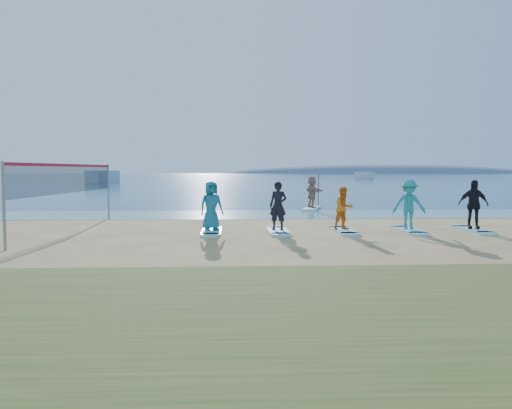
{
  "coord_description": "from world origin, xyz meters",
  "views": [
    {
      "loc": [
        -1.41,
        -14.53,
        2.26
      ],
      "look_at": [
        -0.63,
        2.0,
        1.1
      ],
      "focal_mm": 35.0,
      "sensor_mm": 36.0,
      "label": 1
    }
  ],
  "objects_px": {
    "boat_offshore_b": "(364,178)",
    "student_2": "(344,208)",
    "surfboard_3": "(408,230)",
    "student_4": "(473,204)",
    "surfboard_1": "(278,231)",
    "volleyball_net": "(68,179)",
    "student_3": "(409,204)",
    "paddleboard": "(312,208)",
    "surfboard_0": "(212,231)",
    "student_1": "(278,206)",
    "surfboard_4": "(472,230)",
    "paddleboarder": "(312,192)",
    "surfboard_2": "(344,231)",
    "student_0": "(211,206)",
    "boat_offshore_a": "(103,183)"
  },
  "relations": [
    {
      "from": "paddleboard",
      "to": "student_4",
      "type": "height_order",
      "value": "student_4"
    },
    {
      "from": "surfboard_3",
      "to": "surfboard_4",
      "type": "bearing_deg",
      "value": 0.0
    },
    {
      "from": "student_4",
      "to": "surfboard_2",
      "type": "bearing_deg",
      "value": -167.67
    },
    {
      "from": "boat_offshore_a",
      "to": "student_4",
      "type": "height_order",
      "value": "student_4"
    },
    {
      "from": "boat_offshore_b",
      "to": "student_2",
      "type": "xyz_separation_m",
      "value": [
        -31.14,
        -114.02,
        0.86
      ]
    },
    {
      "from": "paddleboarder",
      "to": "surfboard_4",
      "type": "relative_size",
      "value": 0.81
    },
    {
      "from": "paddleboarder",
      "to": "boat_offshore_b",
      "type": "relative_size",
      "value": 0.28
    },
    {
      "from": "volleyball_net",
      "to": "student_3",
      "type": "height_order",
      "value": "volleyball_net"
    },
    {
      "from": "student_2",
      "to": "student_3",
      "type": "bearing_deg",
      "value": -20.39
    },
    {
      "from": "volleyball_net",
      "to": "student_1",
      "type": "bearing_deg",
      "value": -5.95
    },
    {
      "from": "surfboard_1",
      "to": "student_4",
      "type": "xyz_separation_m",
      "value": [
        7.19,
        0.0,
        0.94
      ]
    },
    {
      "from": "boat_offshore_b",
      "to": "student_0",
      "type": "distance_m",
      "value": 119.55
    },
    {
      "from": "volleyball_net",
      "to": "surfboard_1",
      "type": "height_order",
      "value": "volleyball_net"
    },
    {
      "from": "boat_offshore_b",
      "to": "surfboard_1",
      "type": "distance_m",
      "value": 118.85
    },
    {
      "from": "student_3",
      "to": "surfboard_0",
      "type": "bearing_deg",
      "value": -170.09
    },
    {
      "from": "paddleboarder",
      "to": "surfboard_1",
      "type": "relative_size",
      "value": 0.81
    },
    {
      "from": "paddleboard",
      "to": "surfboard_1",
      "type": "height_order",
      "value": "paddleboard"
    },
    {
      "from": "volleyball_net",
      "to": "boat_offshore_a",
      "type": "relative_size",
      "value": 1.28
    },
    {
      "from": "student_4",
      "to": "surfboard_3",
      "type": "bearing_deg",
      "value": -167.67
    },
    {
      "from": "student_2",
      "to": "surfboard_4",
      "type": "bearing_deg",
      "value": -20.39
    },
    {
      "from": "student_0",
      "to": "volleyball_net",
      "type": "bearing_deg",
      "value": 146.99
    },
    {
      "from": "paddleboarder",
      "to": "student_4",
      "type": "distance_m",
      "value": 11.1
    },
    {
      "from": "boat_offshore_b",
      "to": "surfboard_0",
      "type": "bearing_deg",
      "value": -129.48
    },
    {
      "from": "surfboard_1",
      "to": "student_2",
      "type": "distance_m",
      "value": 2.53
    },
    {
      "from": "paddleboard",
      "to": "student_2",
      "type": "height_order",
      "value": "student_2"
    },
    {
      "from": "surfboard_1",
      "to": "student_2",
      "type": "xyz_separation_m",
      "value": [
        2.4,
        0.0,
        0.82
      ]
    },
    {
      "from": "boat_offshore_a",
      "to": "surfboard_4",
      "type": "xyz_separation_m",
      "value": [
        31.34,
        -69.84,
        0.04
      ]
    },
    {
      "from": "surfboard_1",
      "to": "student_3",
      "type": "bearing_deg",
      "value": 0.0
    },
    {
      "from": "surfboard_0",
      "to": "surfboard_1",
      "type": "xyz_separation_m",
      "value": [
        2.4,
        0.0,
        0.0
      ]
    },
    {
      "from": "surfboard_3",
      "to": "student_4",
      "type": "relative_size",
      "value": 1.23
    },
    {
      "from": "surfboard_3",
      "to": "student_3",
      "type": "height_order",
      "value": "student_3"
    },
    {
      "from": "surfboard_0",
      "to": "student_1",
      "type": "height_order",
      "value": "student_1"
    },
    {
      "from": "surfboard_1",
      "to": "student_2",
      "type": "relative_size",
      "value": 1.42
    },
    {
      "from": "student_4",
      "to": "paddleboarder",
      "type": "bearing_deg",
      "value": 125.25
    },
    {
      "from": "surfboard_4",
      "to": "paddleboarder",
      "type": "bearing_deg",
      "value": 112.91
    },
    {
      "from": "boat_offshore_b",
      "to": "surfboard_1",
      "type": "bearing_deg",
      "value": -128.38
    },
    {
      "from": "volleyball_net",
      "to": "surfboard_2",
      "type": "bearing_deg",
      "value": -4.54
    },
    {
      "from": "student_2",
      "to": "student_3",
      "type": "height_order",
      "value": "student_3"
    },
    {
      "from": "paddleboard",
      "to": "boat_offshore_b",
      "type": "xyz_separation_m",
      "value": [
        30.67,
        103.79,
        -0.06
      ]
    },
    {
      "from": "surfboard_2",
      "to": "student_4",
      "type": "bearing_deg",
      "value": 0.0
    },
    {
      "from": "volleyball_net",
      "to": "student_3",
      "type": "distance_m",
      "value": 12.53
    },
    {
      "from": "paddleboard",
      "to": "student_2",
      "type": "relative_size",
      "value": 1.94
    },
    {
      "from": "boat_offshore_b",
      "to": "paddleboarder",
      "type": "bearing_deg",
      "value": -128.45
    },
    {
      "from": "surfboard_2",
      "to": "student_3",
      "type": "bearing_deg",
      "value": 0.0
    },
    {
      "from": "student_0",
      "to": "surfboard_2",
      "type": "height_order",
      "value": "student_0"
    },
    {
      "from": "paddleboard",
      "to": "surfboard_2",
      "type": "height_order",
      "value": "paddleboard"
    },
    {
      "from": "surfboard_0",
      "to": "student_1",
      "type": "relative_size",
      "value": 1.26
    },
    {
      "from": "boat_offshore_b",
      "to": "student_4",
      "type": "bearing_deg",
      "value": -125.0
    },
    {
      "from": "surfboard_1",
      "to": "student_2",
      "type": "height_order",
      "value": "student_2"
    },
    {
      "from": "surfboard_4",
      "to": "surfboard_0",
      "type": "bearing_deg",
      "value": 180.0
    }
  ]
}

